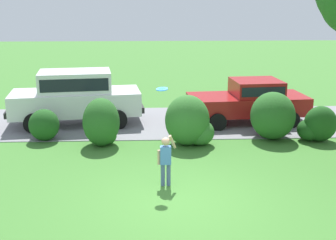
{
  "coord_description": "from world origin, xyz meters",
  "views": [
    {
      "loc": [
        -0.67,
        -9.26,
        4.35
      ],
      "look_at": [
        -0.14,
        2.86,
        1.1
      ],
      "focal_mm": 48.24,
      "sensor_mm": 36.0,
      "label": 1
    }
  ],
  "objects_px": {
    "parked_suv": "(76,95)",
    "frisbee": "(162,89)",
    "child_thrower": "(166,157)",
    "parked_sedan": "(250,99)"
  },
  "relations": [
    {
      "from": "parked_suv",
      "to": "frisbee",
      "type": "height_order",
      "value": "frisbee"
    },
    {
      "from": "parked_sedan",
      "to": "frisbee",
      "type": "height_order",
      "value": "frisbee"
    },
    {
      "from": "frisbee",
      "to": "child_thrower",
      "type": "bearing_deg",
      "value": -74.15
    },
    {
      "from": "parked_sedan",
      "to": "child_thrower",
      "type": "bearing_deg",
      "value": -119.87
    },
    {
      "from": "parked_sedan",
      "to": "parked_suv",
      "type": "bearing_deg",
      "value": 179.82
    },
    {
      "from": "frisbee",
      "to": "parked_sedan",
      "type": "bearing_deg",
      "value": 58.37
    },
    {
      "from": "parked_suv",
      "to": "child_thrower",
      "type": "relative_size",
      "value": 3.8
    },
    {
      "from": "parked_suv",
      "to": "frisbee",
      "type": "xyz_separation_m",
      "value": [
        2.91,
        -5.45,
        1.24
      ]
    },
    {
      "from": "parked_sedan",
      "to": "child_thrower",
      "type": "distance_m",
      "value": 6.56
    },
    {
      "from": "parked_sedan",
      "to": "parked_suv",
      "type": "height_order",
      "value": "parked_suv"
    }
  ]
}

